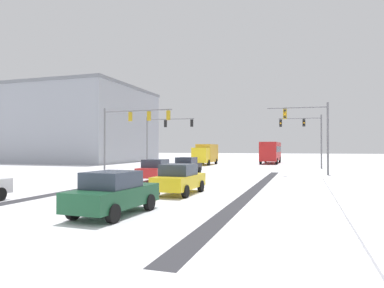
% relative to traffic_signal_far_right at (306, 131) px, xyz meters
% --- Properties ---
extents(wheel_track_left_lane, '(0.73, 29.63, 0.01)m').
position_rel_traffic_signal_far_right_xyz_m(wheel_track_left_lane, '(-3.08, -23.34, -4.60)').
color(wheel_track_left_lane, '#38383D').
rests_on(wheel_track_left_lane, ground).
extents(wheel_track_right_lane, '(0.87, 29.63, 0.01)m').
position_rel_traffic_signal_far_right_xyz_m(wheel_track_right_lane, '(-13.06, -23.34, -4.60)').
color(wheel_track_right_lane, '#38383D').
rests_on(wheel_track_right_lane, ground).
extents(sidewalk_kerb_right, '(4.00, 29.63, 0.12)m').
position_rel_traffic_signal_far_right_xyz_m(sidewalk_kerb_right, '(3.12, -24.69, -4.54)').
color(sidewalk_kerb_right, white).
rests_on(sidewalk_kerb_right, ground).
extents(traffic_signal_far_right, '(5.10, 0.64, 6.50)m').
position_rel_traffic_signal_far_right_xyz_m(traffic_signal_far_right, '(0.00, 0.00, 0.00)').
color(traffic_signal_far_right, slate).
rests_on(traffic_signal_far_right, ground).
extents(traffic_signal_near_left, '(7.53, 0.59, 6.50)m').
position_rel_traffic_signal_far_right_xyz_m(traffic_signal_near_left, '(-16.46, -14.00, 0.24)').
color(traffic_signal_near_left, slate).
rests_on(traffic_signal_near_left, ground).
extents(traffic_signal_near_right, '(5.29, 0.63, 6.50)m').
position_rel_traffic_signal_far_right_xyz_m(traffic_signal_near_right, '(0.32, -11.99, -0.22)').
color(traffic_signal_near_right, slate).
rests_on(traffic_signal_near_right, ground).
extents(traffic_signal_far_left, '(6.40, 0.51, 6.50)m').
position_rel_traffic_signal_far_right_xyz_m(traffic_signal_far_left, '(-17.26, -3.80, 0.06)').
color(traffic_signal_far_left, slate).
rests_on(traffic_signal_far_left, ground).
extents(car_black_lead, '(1.84, 4.10, 1.62)m').
position_rel_traffic_signal_far_right_xyz_m(car_black_lead, '(-10.62, -14.11, -3.79)').
color(car_black_lead, black).
rests_on(car_black_lead, ground).
extents(car_red_second, '(1.98, 4.17, 1.62)m').
position_rel_traffic_signal_far_right_xyz_m(car_red_second, '(-10.99, -20.34, -3.79)').
color(car_red_second, red).
rests_on(car_red_second, ground).
extents(car_yellow_cab_third, '(1.90, 4.13, 1.62)m').
position_rel_traffic_signal_far_right_xyz_m(car_yellow_cab_third, '(-6.69, -27.00, -3.79)').
color(car_yellow_cab_third, yellow).
rests_on(car_yellow_cab_third, ground).
extents(car_dark_green_fourth, '(2.01, 4.19, 1.62)m').
position_rel_traffic_signal_far_right_xyz_m(car_dark_green_fourth, '(-7.02, -33.24, -3.79)').
color(car_dark_green_fourth, '#194C2D').
rests_on(car_dark_green_fourth, ground).
extents(bus_oncoming, '(2.69, 11.00, 3.38)m').
position_rel_traffic_signal_far_right_xyz_m(bus_oncoming, '(-5.36, 12.61, -2.61)').
color(bus_oncoming, '#B21E1E').
rests_on(bus_oncoming, ground).
extents(box_truck_delivery, '(2.40, 7.44, 3.02)m').
position_rel_traffic_signal_far_right_xyz_m(box_truck_delivery, '(-14.03, 4.64, -2.97)').
color(box_truck_delivery, yellow).
rests_on(box_truck_delivery, ground).
extents(office_building_far_left_block, '(24.60, 21.48, 12.98)m').
position_rel_traffic_signal_far_right_xyz_m(office_building_far_left_block, '(-39.86, 8.45, 1.90)').
color(office_building_far_left_block, '#9399A3').
rests_on(office_building_far_left_block, ground).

